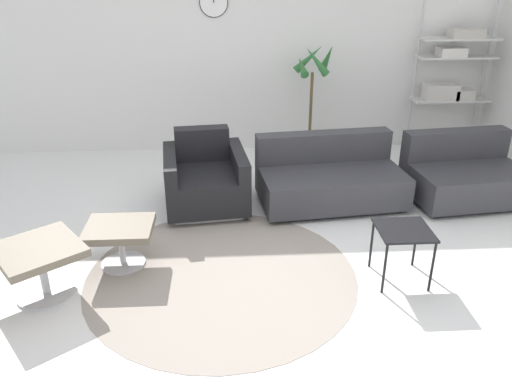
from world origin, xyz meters
TOP-DOWN VIEW (x-y plane):
  - ground_plane at (0.00, 0.00)m, footprint 12.00×12.00m
  - wall_back at (-0.00, 2.85)m, footprint 12.00×0.09m
  - round_rug at (-0.24, -0.24)m, footprint 2.17×2.17m
  - ottoman at (-1.06, -0.02)m, footprint 0.54×0.46m
  - armchair_red at (-0.41, 1.06)m, footprint 0.89×0.95m
  - couch_low at (0.87, 1.08)m, footprint 1.53×0.98m
  - couch_second at (2.31, 1.08)m, footprint 1.24×0.94m
  - side_table at (1.16, -0.36)m, footprint 0.40×0.40m
  - potted_plant at (0.89, 2.46)m, footprint 0.48×0.45m
  - shelf_unit at (2.69, 2.59)m, footprint 0.98×0.28m

SIDE VIEW (x-z plane):
  - ground_plane at x=0.00m, z-range 0.00..0.00m
  - round_rug at x=-0.24m, z-range 0.00..0.01m
  - couch_low at x=0.87m, z-range -0.09..0.59m
  - couch_second at x=2.31m, z-range -0.09..0.59m
  - armchair_red at x=-0.41m, z-range -0.09..0.65m
  - ottoman at x=-1.06m, z-range 0.10..0.47m
  - side_table at x=1.16m, z-range 0.17..0.62m
  - potted_plant at x=0.89m, z-range -0.06..1.39m
  - shelf_unit at x=2.69m, z-range 0.11..2.01m
  - wall_back at x=0.00m, z-range 0.00..2.80m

